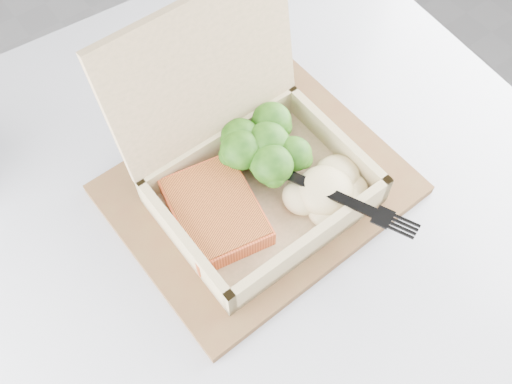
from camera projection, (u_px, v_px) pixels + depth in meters
cafe_table at (245, 298)px, 0.82m from camera, size 0.92×0.92×0.75m
serving_tray at (258, 189)px, 0.68m from camera, size 0.33×0.27×0.01m
takeout_container at (244, 156)px, 0.63m from camera, size 0.23×0.22×0.21m
salmon_fillet at (216, 212)px, 0.63m from camera, size 0.11×0.13×0.02m
broccoli_pile at (267, 147)px, 0.67m from camera, size 0.11×0.11×0.04m
mashed_potatoes at (325, 190)px, 0.64m from camera, size 0.10×0.09×0.04m
plastic_fork at (310, 183)px, 0.63m from camera, size 0.08×0.16×0.02m
receipt at (174, 93)px, 0.76m from camera, size 0.08×0.14×0.00m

